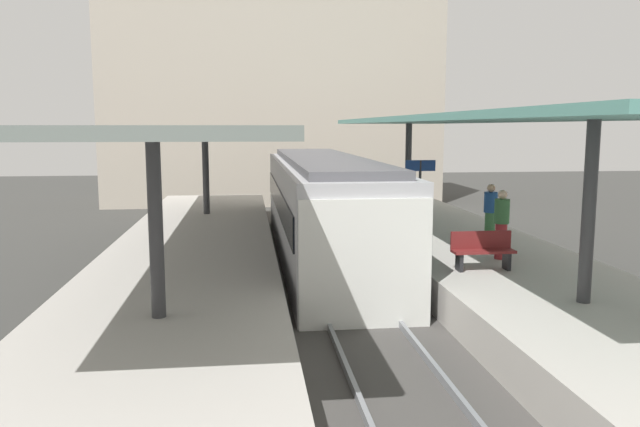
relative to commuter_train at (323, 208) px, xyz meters
The scene contains 14 objects.
ground_plane 3.68m from the commuter_train, 90.00° to the right, with size 80.00×80.00×0.00m, color #383835.
platform_left 5.15m from the commuter_train, 139.48° to the right, with size 4.40×28.00×1.00m, color #ADA8A0.
platform_right 5.15m from the commuter_train, 40.52° to the right, with size 4.40×28.00×1.00m, color #ADA8A0.
track_ballast 3.63m from the commuter_train, 90.00° to the right, with size 3.20×28.00×0.20m, color #423F3D.
rail_near_side 3.63m from the commuter_train, 102.50° to the right, with size 0.08×28.00×0.14m, color slate.
rail_far_side 3.63m from the commuter_train, 77.50° to the right, with size 0.08×28.00×0.14m, color slate.
commuter_train is the anchor object (origin of this frame).
canopy_left 4.84m from the commuter_train, 154.07° to the right, with size 4.18×21.00×3.20m.
canopy_right 4.97m from the commuter_train, 25.93° to the right, with size 4.18×21.00×3.47m.
platform_bench 6.17m from the commuter_train, 61.69° to the right, with size 1.40×0.41×0.86m.
platform_sign 3.02m from the commuter_train, 15.19° to the right, with size 0.90×0.08×2.21m.
passenger_near_bench 5.79m from the commuter_train, 49.05° to the right, with size 0.36×0.36×1.68m.
passenger_mid_platform 4.93m from the commuter_train, 27.97° to the right, with size 0.36×0.36×1.63m.
station_building_backdrop 17.19m from the commuter_train, 92.76° to the left, with size 18.00×6.00×11.00m, color #A89E8E.
Camera 1 is at (-2.27, -15.23, 4.18)m, focal length 34.67 mm.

